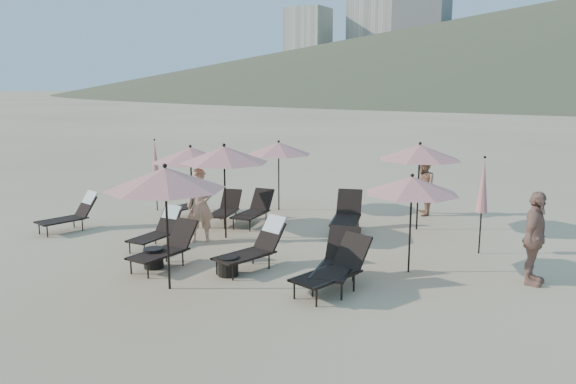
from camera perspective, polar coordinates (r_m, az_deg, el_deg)
The scene contains 25 objects.
ground at distance 12.48m, azimuth -6.08°, elevation -7.78°, with size 800.00×800.00×0.00m, color #D6BA8C.
hotel_skyline at distance 298.94m, azimuth 10.36°, elevation 14.43°, with size 109.00×82.00×55.00m.
lounger_0 at distance 16.67m, azimuth -21.07°, elevation -2.00°, with size 0.95×1.73×1.02m.
lounger_1 at distance 14.32m, azimuth -13.01°, elevation -3.69°, with size 0.60×1.55×0.95m.
lounger_2 at distance 12.74m, azimuth -12.32°, elevation -5.50°, with size 0.74×1.69×0.95m.
lounger_3 at distance 12.36m, azimuth -3.31°, elevation -5.44°, with size 1.04×1.82×1.07m.
lounger_4 at distance 11.42m, azimuth 5.01°, elevation -7.00°, with size 1.04×1.89×1.03m.
lounger_5 at distance 11.01m, azimuth 4.72°, elevation -7.69°, with size 1.10×1.89×1.02m.
lounger_6 at distance 17.54m, azimuth -9.83°, elevation -1.09°, with size 0.77×1.58×0.87m.
lounger_7 at distance 16.55m, azimuth -6.38°, elevation -1.69°, with size 0.97×1.64×0.89m.
lounger_8 at distance 16.22m, azimuth -3.46°, elevation -1.78°, with size 0.80×1.71×0.95m.
lounger_9 at distance 15.44m, azimuth 6.01°, elevation -2.26°, with size 1.22×1.97×1.06m.
umbrella_open_0 at distance 15.69m, azimuth -9.87°, elevation 3.76°, with size 2.20×2.20×2.37m.
umbrella_open_1 at distance 14.54m, azimuth -6.51°, elevation 3.80°, with size 2.33×2.33×2.50m.
umbrella_open_2 at distance 12.05m, azimuth 12.48°, elevation 0.68°, with size 2.00×2.00×2.15m.
umbrella_open_3 at distance 17.88m, azimuth -0.95°, elevation 4.45°, with size 2.10×2.10×2.26m.
umbrella_open_4 at distance 15.76m, azimuth 13.24°, elevation 3.95°, with size 2.28×2.28×2.45m.
umbrella_open_5 at distance 10.95m, azimuth -12.37°, elevation 1.35°, with size 2.33×2.33×2.50m.
umbrella_closed_0 at distance 13.92m, azimuth 19.20°, elevation 0.57°, with size 0.28×0.28×2.36m.
umbrella_closed_1 at distance 18.33m, azimuth -13.34°, elevation 3.10°, with size 0.27×0.27×2.31m.
side_table_0 at distance 12.79m, azimuth -13.50°, elevation -6.53°, with size 0.43×0.43×0.44m, color black.
side_table_1 at distance 12.03m, azimuth -6.10°, elevation -7.49°, with size 0.44×0.44×0.41m, color black.
beachgoer_a at distance 14.50m, azimuth -8.88°, elevation -1.35°, with size 0.69×0.45×1.90m, color tan.
beachgoer_b at distance 17.80m, azimuth 13.57°, elevation 0.52°, with size 0.86×0.67×1.78m, color #AF785A.
beachgoer_c at distance 12.29m, azimuth 23.76°, elevation -4.32°, with size 1.12×0.47×1.91m, color #A6735E.
Camera 1 is at (6.98, -9.57, 3.95)m, focal length 35.00 mm.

